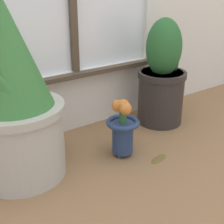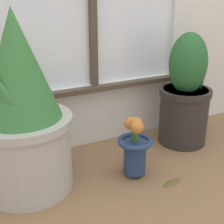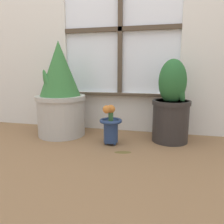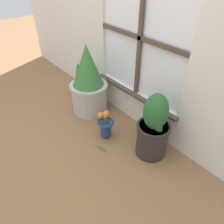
% 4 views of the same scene
% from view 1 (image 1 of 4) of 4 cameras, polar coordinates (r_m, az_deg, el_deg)
% --- Properties ---
extents(ground_plane, '(10.00, 10.00, 0.00)m').
position_cam_1_polar(ground_plane, '(1.38, 7.36, -12.02)').
color(ground_plane, olive).
extents(potted_plant_left, '(0.40, 0.40, 0.75)m').
position_cam_1_polar(potted_plant_left, '(1.31, -17.43, 1.92)').
color(potted_plant_left, '#B7B2A8').
rests_on(potted_plant_left, ground_plane).
extents(potted_plant_right, '(0.28, 0.28, 0.60)m').
position_cam_1_polar(potted_plant_right, '(1.80, 9.12, 6.01)').
color(potted_plant_right, '#2D2826').
rests_on(potted_plant_right, ground_plane).
extents(flower_vase, '(0.16, 0.16, 0.29)m').
position_cam_1_polar(flower_vase, '(1.47, 1.95, -2.88)').
color(flower_vase, navy).
rests_on(flower_vase, ground_plane).
extents(fallen_leaf, '(0.12, 0.07, 0.01)m').
position_cam_1_polar(fallen_leaf, '(1.52, 8.56, -8.39)').
color(fallen_leaf, brown).
rests_on(fallen_leaf, ground_plane).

